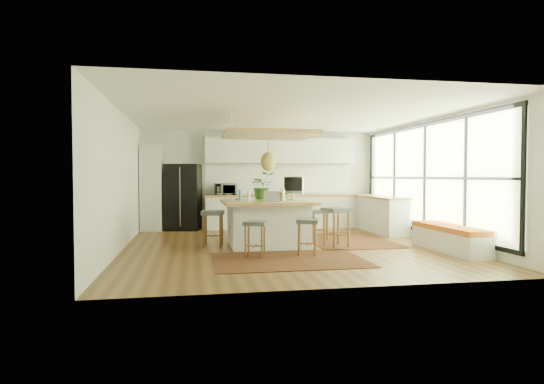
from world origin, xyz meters
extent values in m
plane|color=#4F3116|center=(0.00, 0.00, 0.00)|extent=(7.00, 7.00, 0.00)
plane|color=white|center=(0.00, 0.00, 2.70)|extent=(7.00, 7.00, 0.00)
plane|color=beige|center=(0.00, 3.50, 1.35)|extent=(6.50, 0.00, 6.50)
plane|color=beige|center=(0.00, -3.50, 1.35)|extent=(6.50, 0.00, 6.50)
plane|color=beige|center=(-3.25, 0.00, 1.35)|extent=(0.00, 7.00, 7.00)
plane|color=beige|center=(3.25, 0.00, 1.35)|extent=(0.00, 7.00, 7.00)
cube|color=beige|center=(-2.95, 3.18, 1.12)|extent=(0.55, 0.60, 2.25)
cube|color=beige|center=(0.55, 3.18, 0.44)|extent=(4.20, 0.60, 0.88)
cube|color=olive|center=(0.55, 3.18, 0.90)|extent=(4.24, 0.64, 0.05)
cube|color=white|center=(0.55, 3.48, 1.35)|extent=(4.20, 0.02, 0.80)
cube|color=beige|center=(0.55, 3.32, 2.15)|extent=(4.20, 0.34, 0.70)
cube|color=beige|center=(2.93, 2.00, 0.44)|extent=(0.60, 2.50, 0.88)
cube|color=olive|center=(2.93, 2.00, 0.90)|extent=(0.64, 2.54, 0.05)
cube|color=black|center=(-0.27, -1.52, 0.01)|extent=(2.60, 1.80, 0.01)
cube|color=black|center=(1.52, 0.56, 0.01)|extent=(1.80, 2.60, 0.01)
imported|color=#A5A5AA|center=(-0.99, 3.18, 1.12)|extent=(0.60, 0.36, 0.39)
imported|color=#1E4C19|center=(-0.36, 0.84, 1.16)|extent=(0.61, 0.66, 0.47)
imported|color=white|center=(-0.89, 0.64, 0.96)|extent=(0.27, 0.27, 0.06)
cylinder|color=teal|center=(-0.90, 0.36, 1.03)|extent=(0.07, 0.07, 0.19)
cylinder|color=white|center=(-0.75, 0.11, 1.03)|extent=(0.07, 0.07, 0.19)
cylinder|color=olive|center=(-0.10, -0.04, 1.03)|extent=(0.07, 0.07, 0.19)
cylinder|color=white|center=(0.00, 0.31, 1.03)|extent=(0.07, 0.07, 0.19)
camera|label=1|loc=(-1.92, -8.94, 1.45)|focal=29.44mm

